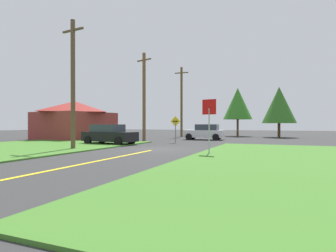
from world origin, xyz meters
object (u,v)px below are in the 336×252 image
(oak_tree_left, at_px, (279,105))
(pine_tree_center, at_px, (238,104))
(utility_pole_mid, at_px, (144,96))
(utility_pole_far, at_px, (181,101))
(direction_sign, at_px, (175,126))
(car_approaching_junction, at_px, (205,132))
(utility_pole_near, at_px, (73,83))
(stop_sign, at_px, (209,115))
(barn, at_px, (75,120))
(parked_car_near_building, at_px, (109,134))

(oak_tree_left, bearing_deg, pine_tree_center, 163.27)
(utility_pole_mid, xyz_separation_m, utility_pole_far, (0.31, 10.03, 0.25))
(utility_pole_mid, height_order, oak_tree_left, utility_pole_mid)
(direction_sign, bearing_deg, car_approaching_junction, 78.10)
(utility_pole_far, height_order, direction_sign, utility_pole_far)
(car_approaching_junction, height_order, oak_tree_left, oak_tree_left)
(pine_tree_center, bearing_deg, utility_pole_far, -148.01)
(pine_tree_center, bearing_deg, car_approaching_junction, -101.07)
(car_approaching_junction, distance_m, utility_pole_near, 15.53)
(stop_sign, distance_m, barn, 20.33)
(stop_sign, relative_size, car_approaching_junction, 0.71)
(oak_tree_left, bearing_deg, parked_car_near_building, -125.27)
(car_approaching_junction, distance_m, pine_tree_center, 10.68)
(car_approaching_junction, bearing_deg, utility_pole_mid, 37.44)
(car_approaching_junction, distance_m, oak_tree_left, 11.41)
(utility_pole_mid, xyz_separation_m, direction_sign, (3.77, -1.30, -2.94))
(utility_pole_mid, height_order, utility_pole_far, utility_pole_far)
(utility_pole_far, height_order, oak_tree_left, utility_pole_far)
(barn, bearing_deg, direction_sign, -7.61)
(car_approaching_junction, distance_m, barn, 14.34)
(direction_sign, height_order, barn, barn)
(stop_sign, distance_m, direction_sign, 9.83)
(stop_sign, height_order, car_approaching_junction, stop_sign)
(car_approaching_junction, height_order, direction_sign, direction_sign)
(direction_sign, bearing_deg, utility_pole_mid, 160.98)
(direction_sign, distance_m, oak_tree_left, 16.37)
(utility_pole_mid, bearing_deg, pine_tree_center, 64.06)
(car_approaching_junction, relative_size, oak_tree_left, 0.67)
(utility_pole_far, height_order, pine_tree_center, utility_pole_far)
(oak_tree_left, distance_m, pine_tree_center, 5.46)
(parked_car_near_building, xyz_separation_m, pine_tree_center, (7.37, 19.37, 3.60))
(parked_car_near_building, distance_m, car_approaching_junction, 10.95)
(parked_car_near_building, bearing_deg, utility_pole_mid, 91.00)
(utility_pole_far, bearing_deg, car_approaching_junction, -51.17)
(car_approaching_junction, bearing_deg, parked_car_near_building, 56.83)
(car_approaching_junction, relative_size, barn, 0.54)
(car_approaching_junction, xyz_separation_m, utility_pole_near, (-4.93, -14.30, 3.51))
(utility_pole_far, bearing_deg, barn, -133.29)
(stop_sign, relative_size, utility_pole_mid, 0.35)
(utility_pole_far, bearing_deg, utility_pole_near, -90.82)
(parked_car_near_building, bearing_deg, direction_sign, 49.04)
(oak_tree_left, relative_size, pine_tree_center, 0.95)
(oak_tree_left, bearing_deg, utility_pole_mid, -133.88)
(oak_tree_left, xyz_separation_m, pine_tree_center, (-5.21, 1.57, 0.42))
(utility_pole_mid, relative_size, direction_sign, 3.65)
(utility_pole_near, height_order, utility_pole_mid, utility_pole_mid)
(utility_pole_far, relative_size, oak_tree_left, 1.45)
(parked_car_near_building, height_order, utility_pole_mid, utility_pole_mid)
(stop_sign, bearing_deg, oak_tree_left, -84.61)
(parked_car_near_building, height_order, direction_sign, direction_sign)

